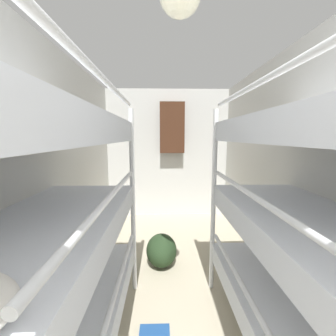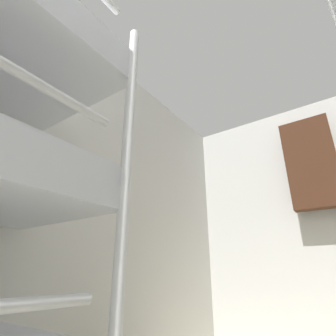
% 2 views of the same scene
% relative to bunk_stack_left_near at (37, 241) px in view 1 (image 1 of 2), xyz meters
% --- Properties ---
extents(wall_left, '(0.06, 4.63, 2.35)m').
position_rel_bunk_stack_left_near_xyz_m(wall_left, '(-0.40, 0.84, 0.21)').
color(wall_left, silver).
rests_on(wall_left, ground_plane).
extents(wall_right, '(0.06, 4.63, 2.35)m').
position_rel_bunk_stack_left_near_xyz_m(wall_right, '(1.89, 0.84, 0.21)').
color(wall_right, silver).
rests_on(wall_right, ground_plane).
extents(wall_back, '(2.35, 0.06, 2.35)m').
position_rel_bunk_stack_left_near_xyz_m(wall_back, '(0.74, 3.13, 0.21)').
color(wall_back, silver).
rests_on(wall_back, ground_plane).
extents(bunk_stack_left_near, '(0.76, 1.85, 1.78)m').
position_rel_bunk_stack_left_near_xyz_m(bunk_stack_left_near, '(0.00, 0.00, 0.00)').
color(bunk_stack_left_near, silver).
rests_on(bunk_stack_left_near, ground_plane).
extents(bunk_stack_right_near, '(0.76, 1.85, 1.78)m').
position_rel_bunk_stack_left_near_xyz_m(bunk_stack_right_near, '(1.49, 0.00, 0.00)').
color(bunk_stack_right_near, silver).
rests_on(bunk_stack_right_near, ground_plane).
extents(duffel_bag, '(0.35, 0.46, 0.35)m').
position_rel_bunk_stack_left_near_xyz_m(duffel_bag, '(0.63, 1.38, -0.79)').
color(duffel_bag, '#23381E').
rests_on(duffel_bag, ground_plane).
extents(floor_book, '(0.23, 0.12, 0.02)m').
position_rel_bunk_stack_left_near_xyz_m(floor_book, '(0.58, 0.44, -0.96)').
color(floor_book, navy).
rests_on(floor_book, ground_plane).
extents(hanging_coat, '(0.44, 0.12, 0.90)m').
position_rel_bunk_stack_left_near_xyz_m(hanging_coat, '(0.82, 2.98, 0.68)').
color(hanging_coat, '#472819').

